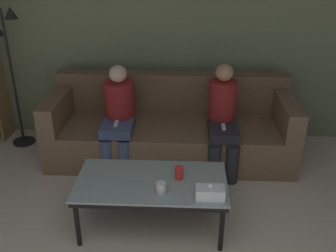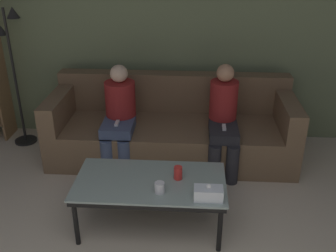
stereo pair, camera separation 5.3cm
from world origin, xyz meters
name	(u,v)px [view 1 (the left image)]	position (x,y,z in m)	size (l,w,h in m)	color
wall_back	(173,30)	(0.00, 3.73, 1.30)	(12.00, 0.06, 2.60)	#707F5B
couch	(171,129)	(0.00, 3.18, 0.31)	(2.65, 0.96, 0.86)	brown
coffee_table	(151,185)	(-0.11, 1.91, 0.41)	(1.23, 0.65, 0.46)	#8C9E99
cup_near_left	(179,173)	(0.12, 1.95, 0.51)	(0.07, 0.07, 0.11)	red
cup_near_right	(161,188)	(-0.01, 1.75, 0.50)	(0.08, 0.08, 0.09)	silver
tissue_box	(210,193)	(0.36, 1.69, 0.51)	(0.22, 0.12, 0.13)	silver
standing_lamp	(12,64)	(-1.78, 3.36, 0.98)	(0.31, 0.26, 1.60)	black
seated_person_left_end	(118,114)	(-0.55, 2.97, 0.57)	(0.32, 0.63, 1.08)	#47567A
seated_person_mid_left	(223,117)	(0.55, 2.95, 0.58)	(0.31, 0.66, 1.10)	#28282D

